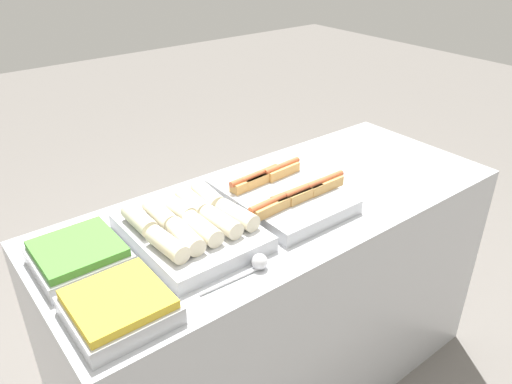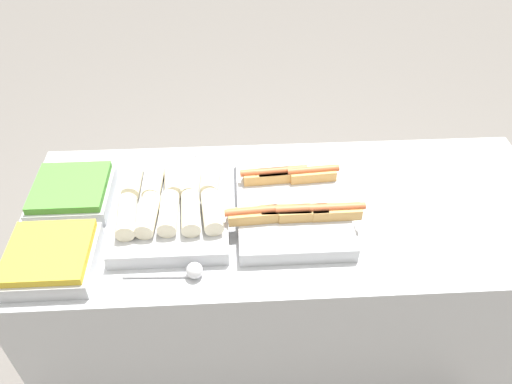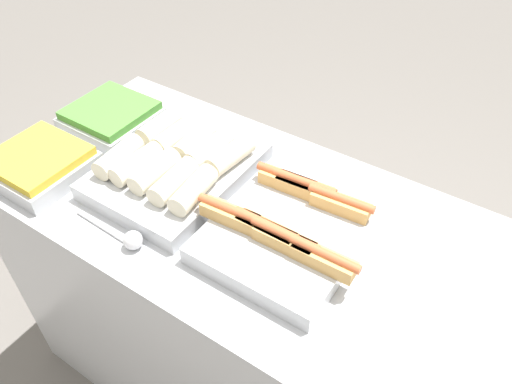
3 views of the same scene
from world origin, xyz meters
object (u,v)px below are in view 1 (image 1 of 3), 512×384
at_px(tray_side_front, 119,307).
at_px(serving_spoon_far, 169,196).
at_px(serving_spoon_near, 255,265).
at_px(tray_hotdogs, 281,194).
at_px(tray_wraps, 190,227).
at_px(tray_side_back, 79,256).

xyz_separation_m(tray_side_front, serving_spoon_far, (0.39, 0.45, -0.01)).
bearing_deg(serving_spoon_near, tray_side_front, 171.73).
relative_size(tray_hotdogs, tray_side_front, 1.86).
distance_m(tray_wraps, tray_side_back, 0.34).
height_order(tray_hotdogs, tray_side_front, tray_hotdogs).
bearing_deg(tray_hotdogs, tray_side_back, 173.50).
height_order(tray_hotdogs, tray_wraps, tray_wraps).
bearing_deg(serving_spoon_near, serving_spoon_far, 89.70).
height_order(tray_wraps, serving_spoon_near, tray_wraps).
height_order(tray_wraps, tray_side_front, tray_wraps).
xyz_separation_m(tray_hotdogs, tray_side_back, (-0.70, 0.08, 0.00)).
bearing_deg(tray_hotdogs, tray_side_front, -164.54).
relative_size(tray_wraps, tray_side_back, 1.80).
relative_size(serving_spoon_near, serving_spoon_far, 0.97).
relative_size(tray_side_back, serving_spoon_near, 1.09).
bearing_deg(tray_hotdogs, serving_spoon_near, -141.28).
xyz_separation_m(tray_side_back, serving_spoon_near, (0.39, -0.33, -0.01)).
xyz_separation_m(tray_wraps, serving_spoon_far, (0.06, 0.25, -0.02)).
height_order(tray_side_back, serving_spoon_far, tray_side_back).
bearing_deg(tray_wraps, tray_side_front, -149.00).
xyz_separation_m(tray_wraps, serving_spoon_near, (0.06, -0.25, -0.02)).
relative_size(tray_hotdogs, serving_spoon_near, 2.04).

